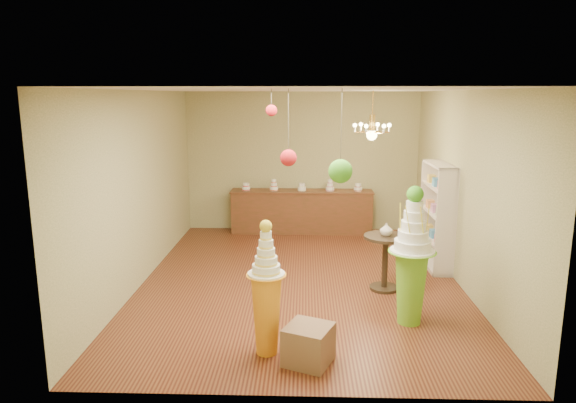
{
  "coord_description": "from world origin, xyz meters",
  "views": [
    {
      "loc": [
        0.06,
        -7.83,
        2.93
      ],
      "look_at": [
        -0.2,
        0.0,
        1.3
      ],
      "focal_mm": 32.0,
      "sensor_mm": 36.0,
      "label": 1
    }
  ],
  "objects_px": {
    "pedestal_green": "(411,268)",
    "round_table": "(385,255)",
    "pedestal_orange": "(267,303)",
    "sideboard": "(302,211)"
  },
  "relations": [
    {
      "from": "pedestal_green",
      "to": "round_table",
      "type": "distance_m",
      "value": 1.2
    },
    {
      "from": "pedestal_orange",
      "to": "sideboard",
      "type": "distance_m",
      "value": 5.36
    },
    {
      "from": "pedestal_green",
      "to": "round_table",
      "type": "height_order",
      "value": "pedestal_green"
    },
    {
      "from": "pedestal_orange",
      "to": "pedestal_green",
      "type": "bearing_deg",
      "value": 25.5
    },
    {
      "from": "pedestal_green",
      "to": "sideboard",
      "type": "bearing_deg",
      "value": 107.74
    },
    {
      "from": "pedestal_orange",
      "to": "round_table",
      "type": "height_order",
      "value": "pedestal_orange"
    },
    {
      "from": "pedestal_orange",
      "to": "round_table",
      "type": "bearing_deg",
      "value": 50.88
    },
    {
      "from": "round_table",
      "to": "pedestal_orange",
      "type": "bearing_deg",
      "value": -129.12
    },
    {
      "from": "pedestal_green",
      "to": "pedestal_orange",
      "type": "xyz_separation_m",
      "value": [
        -1.8,
        -0.86,
        -0.13
      ]
    },
    {
      "from": "pedestal_green",
      "to": "sideboard",
      "type": "distance_m",
      "value": 4.72
    }
  ]
}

